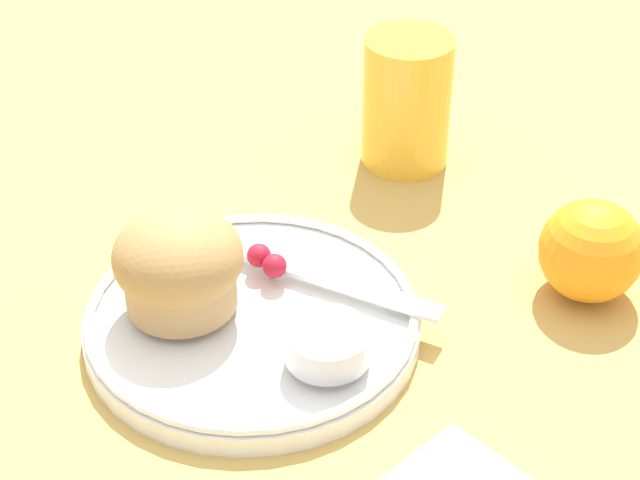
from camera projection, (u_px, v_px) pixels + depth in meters
name	position (u px, v px, depth m)	size (l,w,h in m)	color
ground_plane	(259.00, 320.00, 0.69)	(3.00, 3.00, 0.00)	tan
plate	(253.00, 320.00, 0.68)	(0.21, 0.21, 0.02)	white
muffin	(179.00, 265.00, 0.66)	(0.08, 0.08, 0.06)	tan
cream_ramekin	(327.00, 343.00, 0.63)	(0.05, 0.05, 0.02)	silver
berry_pair	(267.00, 261.00, 0.70)	(0.03, 0.02, 0.02)	#B7192D
butter_knife	(301.00, 270.00, 0.70)	(0.19, 0.08, 0.00)	silver
orange_fruit	(591.00, 251.00, 0.70)	(0.07, 0.07, 0.07)	orange
juice_glass	(407.00, 101.00, 0.82)	(0.07, 0.07, 0.10)	gold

